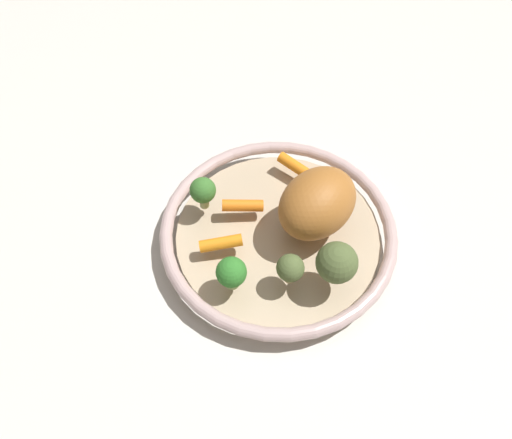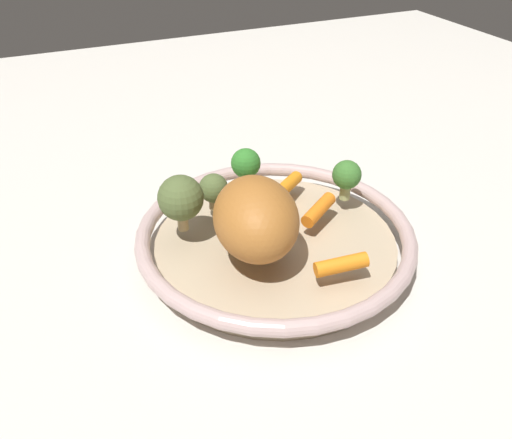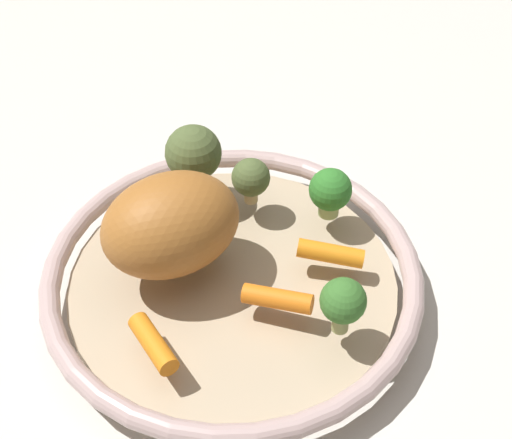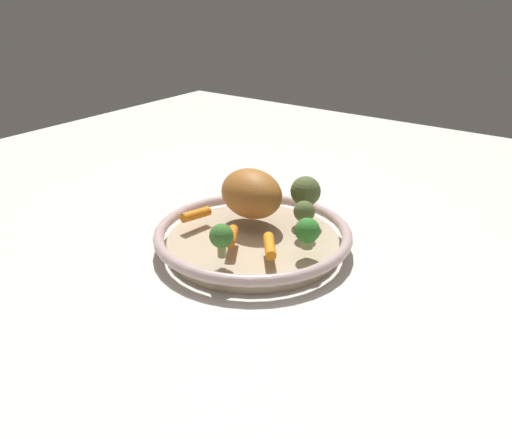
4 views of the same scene
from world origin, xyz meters
TOP-DOWN VIEW (x-y plane):
  - ground_plane at (0.00, 0.00)m, footprint 2.04×2.04m
  - serving_bowl at (0.00, 0.00)m, footprint 0.35×0.35m
  - roast_chicken_piece at (-0.03, 0.04)m, footprint 0.14×0.12m
  - baby_carrot_center at (-0.11, -0.03)m, footprint 0.03×0.06m
  - baby_carrot_back at (0.07, -0.05)m, footprint 0.05×0.06m
  - baby_carrot_left at (-0.00, -0.06)m, footprint 0.05×0.06m
  - broccoli_floret_small at (0.07, 0.05)m, footprint 0.04×0.04m
  - broccoli_floret_mid at (0.02, -0.11)m, footprint 0.04×0.04m
  - broccoli_floret_large at (0.11, -0.01)m, footprint 0.04×0.04m
  - broccoli_floret_edge at (0.04, 0.11)m, footprint 0.06×0.06m

SIDE VIEW (x-z plane):
  - ground_plane at x=0.00m, z-range 0.00..0.00m
  - serving_bowl at x=0.00m, z-range 0.00..0.04m
  - baby_carrot_center at x=-0.11m, z-range 0.04..0.06m
  - baby_carrot_back at x=0.07m, z-range 0.04..0.06m
  - baby_carrot_left at x=0.00m, z-range 0.04..0.06m
  - broccoli_floret_small at x=0.07m, z-range 0.05..0.10m
  - broccoli_floret_large at x=0.11m, z-range 0.05..0.10m
  - broccoli_floret_mid at x=0.02m, z-range 0.05..0.10m
  - roast_chicken_piece at x=-0.03m, z-range 0.04..0.13m
  - broccoli_floret_edge at x=0.04m, z-range 0.05..0.12m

